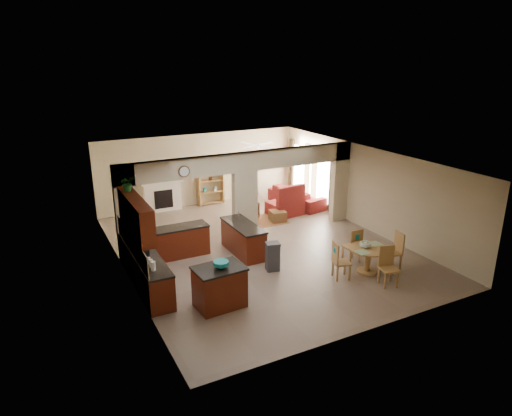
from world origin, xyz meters
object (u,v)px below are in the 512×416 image
kitchen_island (220,287)px  sofa (297,196)px  armchair (247,212)px  dining_table (368,256)px

kitchen_island → sofa: 8.09m
kitchen_island → armchair: (3.16, 5.02, -0.17)m
dining_table → sofa: bearing=76.0°
sofa → kitchen_island: bearing=124.2°
armchair → kitchen_island: bearing=20.8°
sofa → armchair: bearing=94.6°
kitchen_island → sofa: size_ratio=0.48×
sofa → armchair: (-2.55, -0.70, -0.03)m
sofa → armchair: sofa is taller
dining_table → armchair: 5.34m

